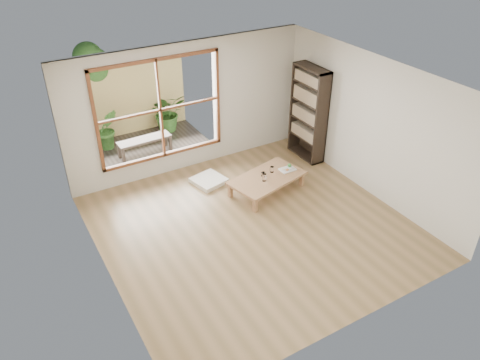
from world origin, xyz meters
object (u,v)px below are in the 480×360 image
object	(u,v)px
food_tray	(288,168)
bookshelf	(309,113)
low_table	(267,179)
garden_bench	(144,141)

from	to	relation	value
food_tray	bookshelf	bearing A→B (deg)	36.28
bookshelf	food_tray	world-z (taller)	bookshelf
low_table	garden_bench	size ratio (longest dim) A/B	1.35
bookshelf	garden_bench	bearing A→B (deg)	149.35
bookshelf	food_tray	distance (m)	1.40
bookshelf	food_tray	size ratio (longest dim) A/B	6.58
low_table	food_tray	size ratio (longest dim) A/B	5.23
bookshelf	garden_bench	world-z (taller)	bookshelf
food_tray	garden_bench	bearing A→B (deg)	128.62
bookshelf	garden_bench	size ratio (longest dim) A/B	1.69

